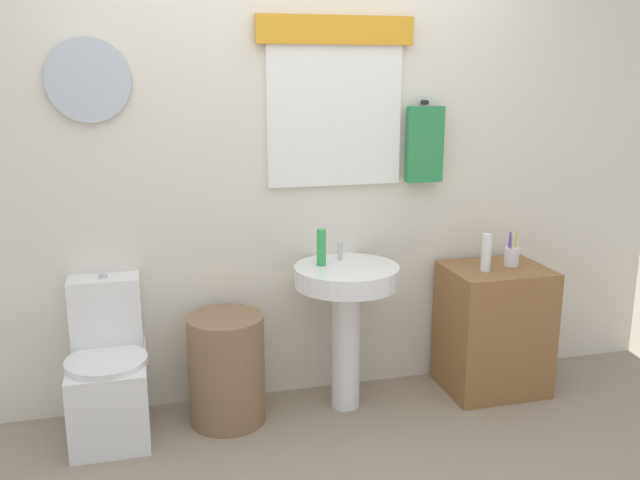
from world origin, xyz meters
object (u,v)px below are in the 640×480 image
object	(u,v)px
pedestal_sink	(346,300)
wooden_cabinet	(493,329)
toilet	(109,376)
soap_bottle	(321,247)
laundry_hamper	(227,369)
lotion_bottle	(486,253)
toothbrush_cup	(512,256)

from	to	relation	value
pedestal_sink	wooden_cabinet	bearing A→B (deg)	0.00
toilet	soap_bottle	world-z (taller)	soap_bottle
laundry_hamper	pedestal_sink	world-z (taller)	pedestal_sink
toilet	laundry_hamper	xyz separation A→B (m)	(0.57, -0.04, -0.01)
toilet	laundry_hamper	bearing A→B (deg)	-3.62
pedestal_sink	lotion_bottle	size ratio (longest dim) A/B	3.84
soap_bottle	lotion_bottle	size ratio (longest dim) A/B	0.93
wooden_cabinet	soap_bottle	distance (m)	1.10
toothbrush_cup	soap_bottle	bearing A→B (deg)	178.39
toilet	wooden_cabinet	world-z (taller)	toilet
wooden_cabinet	lotion_bottle	xyz separation A→B (m)	(-0.09, -0.04, 0.45)
lotion_bottle	toothbrush_cup	distance (m)	0.20
laundry_hamper	wooden_cabinet	size ratio (longest dim) A/B	0.80
wooden_cabinet	soap_bottle	bearing A→B (deg)	177.05
pedestal_sink	wooden_cabinet	world-z (taller)	pedestal_sink
toothbrush_cup	toilet	bearing A→B (deg)	179.57
laundry_hamper	lotion_bottle	bearing A→B (deg)	-1.66
wooden_cabinet	soap_bottle	world-z (taller)	soap_bottle
soap_bottle	toothbrush_cup	distance (m)	1.07
soap_bottle	wooden_cabinet	bearing A→B (deg)	-2.95
wooden_cabinet	pedestal_sink	bearing A→B (deg)	-180.00
pedestal_sink	toilet	bearing A→B (deg)	178.28
wooden_cabinet	laundry_hamper	bearing A→B (deg)	180.00
laundry_hamper	pedestal_sink	xyz separation A→B (m)	(0.62, -0.00, 0.31)
lotion_bottle	pedestal_sink	bearing A→B (deg)	176.98
soap_bottle	lotion_bottle	distance (m)	0.88
pedestal_sink	toothbrush_cup	world-z (taller)	toothbrush_cup
toilet	soap_bottle	size ratio (longest dim) A/B	4.11
laundry_hamper	toilet	bearing A→B (deg)	176.38
wooden_cabinet	lotion_bottle	bearing A→B (deg)	-156.86
wooden_cabinet	soap_bottle	size ratio (longest dim) A/B	3.74
toilet	soap_bottle	bearing A→B (deg)	0.76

